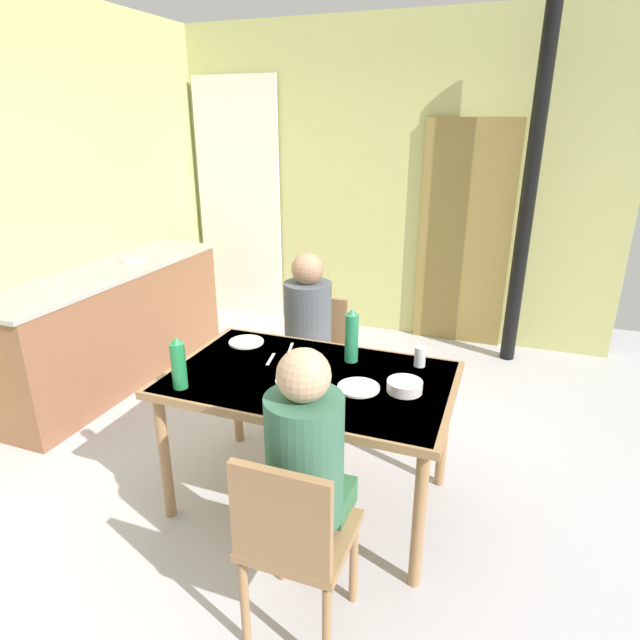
% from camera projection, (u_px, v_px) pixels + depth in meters
% --- Properties ---
extents(ground_plane, '(6.63, 6.63, 0.00)m').
position_uv_depth(ground_plane, '(269.00, 470.00, 3.19)').
color(ground_plane, '#B5B2B9').
extents(wall_back, '(4.25, 0.10, 2.84)m').
position_uv_depth(wall_back, '(382.00, 184.00, 4.93)').
color(wall_back, tan).
rests_on(wall_back, ground_plane).
extents(wall_left, '(0.10, 3.82, 2.84)m').
position_uv_depth(wall_left, '(51.00, 200.00, 3.91)').
color(wall_left, '#B4BB73').
rests_on(wall_left, ground_plane).
extents(door_wooden, '(0.80, 0.05, 2.00)m').
position_uv_depth(door_wooden, '(464.00, 236.00, 4.75)').
color(door_wooden, olive).
rests_on(door_wooden, ground_plane).
extents(stove_pipe_column, '(0.12, 0.12, 2.84)m').
position_uv_depth(stove_pipe_column, '(529.00, 195.00, 4.21)').
color(stove_pipe_column, black).
rests_on(stove_pipe_column, ground_plane).
extents(curtain_panel, '(0.90, 0.03, 2.38)m').
position_uv_depth(curtain_panel, '(239.00, 202.00, 5.40)').
color(curtain_panel, white).
rests_on(curtain_panel, ground_plane).
extents(kitchen_counter, '(0.61, 2.18, 0.91)m').
position_uv_depth(kitchen_counter, '(113.00, 325.00, 4.21)').
color(kitchen_counter, brown).
rests_on(kitchen_counter, ground_plane).
extents(dining_table, '(1.44, 0.90, 0.76)m').
position_uv_depth(dining_table, '(310.00, 389.00, 2.71)').
color(dining_table, '#9A7048').
rests_on(dining_table, ground_plane).
extents(chair_near_diner, '(0.40, 0.40, 0.87)m').
position_uv_depth(chair_near_diner, '(293.00, 537.00, 1.99)').
color(chair_near_diner, '#9A7048').
rests_on(chair_near_diner, ground_plane).
extents(chair_far_diner, '(0.40, 0.40, 0.87)m').
position_uv_depth(chair_far_diner, '(315.00, 354.00, 3.57)').
color(chair_far_diner, '#9A7048').
rests_on(chair_far_diner, ground_plane).
extents(person_near_diner, '(0.30, 0.37, 0.77)m').
position_uv_depth(person_near_diner, '(306.00, 454.00, 2.01)').
color(person_near_diner, '#356A42').
rests_on(person_near_diner, ground_plane).
extents(person_far_diner, '(0.30, 0.37, 0.77)m').
position_uv_depth(person_far_diner, '(307.00, 321.00, 3.35)').
color(person_far_diner, '#4A5258').
rests_on(person_far_diner, ground_plane).
extents(water_bottle_green_near, '(0.07, 0.07, 0.30)m').
position_uv_depth(water_bottle_green_near, '(352.00, 336.00, 2.81)').
color(water_bottle_green_near, '#278253').
rests_on(water_bottle_green_near, dining_table).
extents(water_bottle_green_far, '(0.07, 0.07, 0.27)m').
position_uv_depth(water_bottle_green_far, '(179.00, 364.00, 2.53)').
color(water_bottle_green_far, '#228245').
rests_on(water_bottle_green_far, dining_table).
extents(serving_bowl_center, '(0.17, 0.17, 0.05)m').
position_uv_depth(serving_bowl_center, '(405.00, 386.00, 2.52)').
color(serving_bowl_center, silver).
rests_on(serving_bowl_center, dining_table).
extents(dinner_plate_near_left, '(0.20, 0.20, 0.01)m').
position_uv_depth(dinner_plate_near_left, '(246.00, 342.00, 3.09)').
color(dinner_plate_near_left, white).
rests_on(dinner_plate_near_left, dining_table).
extents(dinner_plate_near_right, '(0.22, 0.22, 0.01)m').
position_uv_depth(dinner_plate_near_right, '(298.00, 381.00, 2.62)').
color(dinner_plate_near_right, white).
rests_on(dinner_plate_near_right, dining_table).
extents(dinner_plate_far_center, '(0.21, 0.21, 0.01)m').
position_uv_depth(dinner_plate_far_center, '(359.00, 387.00, 2.56)').
color(dinner_plate_far_center, white).
rests_on(dinner_plate_far_center, dining_table).
extents(drinking_glass_by_near_diner, '(0.06, 0.06, 0.11)m').
position_uv_depth(drinking_glass_by_near_diner, '(420.00, 357.00, 2.78)').
color(drinking_glass_by_near_diner, silver).
rests_on(drinking_glass_by_near_diner, dining_table).
extents(cutlery_knife_near, '(0.05, 0.15, 0.00)m').
position_uv_depth(cutlery_knife_near, '(290.00, 348.00, 3.01)').
color(cutlery_knife_near, silver).
rests_on(cutlery_knife_near, dining_table).
extents(cutlery_fork_near, '(0.04, 0.15, 0.00)m').
position_uv_depth(cutlery_fork_near, '(271.00, 359.00, 2.87)').
color(cutlery_fork_near, silver).
rests_on(cutlery_fork_near, dining_table).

